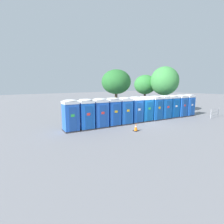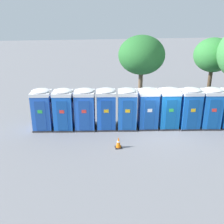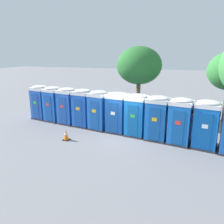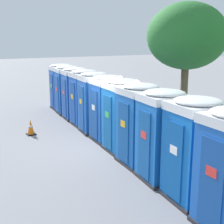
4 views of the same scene
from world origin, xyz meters
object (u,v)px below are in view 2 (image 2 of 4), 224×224
portapotty_0 (42,109)px  portapotty_8 (211,108)px  street_tree_0 (213,55)px  street_tree_2 (142,55)px  traffic_cone (118,142)px  portapotty_3 (106,109)px  portapotty_7 (190,108)px  portapotty_4 (127,109)px  portapotty_5 (148,108)px  portapotty_1 (64,109)px  portapotty_6 (169,108)px  portapotty_2 (85,109)px

portapotty_0 → portapotty_8: (10.20, -1.45, -0.00)m
street_tree_0 → street_tree_2: street_tree_2 is taller
portapotty_0 → traffic_cone: (4.10, -3.19, -0.97)m
portapotty_3 → portapotty_7: size_ratio=1.00×
street_tree_2 → traffic_cone: bearing=-115.1°
portapotty_3 → portapotty_4: bearing=-9.0°
portapotty_3 → portapotty_8: bearing=-8.2°
portapotty_4 → portapotty_7: (3.83, -0.53, -0.00)m
portapotty_0 → portapotty_5: size_ratio=1.00×
portapotty_3 → street_tree_2: street_tree_2 is taller
portapotty_1 → traffic_cone: 4.22m
portapotty_8 → street_tree_2: 5.96m
portapotty_1 → portapotty_6: size_ratio=1.00×
portapotty_0 → portapotty_8: bearing=-8.1°
portapotty_7 → portapotty_2: bearing=172.1°
portapotty_0 → portapotty_3: same height
portapotty_1 → portapotty_8: bearing=-7.9°
portapotty_3 → portapotty_8: (6.37, -0.92, -0.00)m
portapotty_8 → portapotty_4: bearing=172.0°
portapotty_3 → portapotty_5: same height
portapotty_2 → portapotty_3: (1.28, -0.15, 0.00)m
portapotty_7 → traffic_cone: size_ratio=3.97×
portapotty_0 → portapotty_6: size_ratio=1.00×
portapotty_2 → portapotty_6: same height
portapotty_5 → traffic_cone: bearing=-134.5°
portapotty_5 → portapotty_7: size_ratio=1.00×
portapotty_5 → street_tree_2: bearing=82.4°
portapotty_7 → portapotty_4: bearing=172.1°
portapotty_4 → portapotty_8: bearing=-8.0°
portapotty_4 → portapotty_0: bearing=171.8°
portapotty_8 → portapotty_2: bearing=172.0°
street_tree_2 → street_tree_0: bearing=10.6°
portapotty_1 → street_tree_2: bearing=27.4°
street_tree_2 → portapotty_8: bearing=-51.0°
portapotty_3 → portapotty_6: same height
portapotty_5 → portapotty_8: (3.82, -0.59, 0.00)m
portapotty_2 → street_tree_0: (10.46, 4.22, 2.36)m
portapotty_0 → traffic_cone: bearing=-37.9°
portapotty_1 → portapotty_5: size_ratio=1.00×
portapotty_6 → street_tree_2: bearing=102.2°
portapotty_0 → portapotty_3: (3.83, -0.53, -0.00)m
portapotty_1 → portapotty_7: (7.66, -1.06, -0.00)m
portapotty_2 → portapotty_5: same height
portapotty_4 → portapotty_6: 2.58m
portapotty_6 → street_tree_2: 4.66m
portapotty_1 → portapotty_8: 9.02m
portapotty_6 → portapotty_8: bearing=-9.2°
portapotty_7 → traffic_cone: portapotty_7 is taller
portapotty_1 → portapotty_2: 1.29m
street_tree_0 → portapotty_5: bearing=-144.6°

